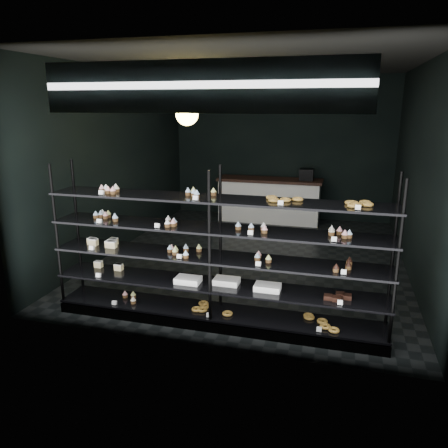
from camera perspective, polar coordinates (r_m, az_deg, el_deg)
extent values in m
cube|color=black|center=(7.67, 3.88, -4.32)|extent=(5.00, 6.00, 0.01)
cube|color=black|center=(7.24, 4.36, 20.17)|extent=(5.00, 6.00, 0.01)
cube|color=black|center=(10.23, 7.47, 9.74)|extent=(5.00, 0.01, 3.20)
cube|color=black|center=(4.43, -3.58, 2.48)|extent=(5.00, 0.01, 3.20)
cube|color=black|center=(8.15, -13.58, 8.02)|extent=(0.01, 6.00, 3.20)
cube|color=black|center=(7.23, 24.03, 6.23)|extent=(0.01, 6.00, 3.20)
cube|color=black|center=(5.45, -1.11, -12.22)|extent=(4.00, 0.50, 0.12)
cylinder|color=black|center=(5.76, -20.96, -1.79)|extent=(0.04, 0.04, 1.85)
cylinder|color=black|center=(6.11, -18.57, -0.63)|extent=(0.04, 0.04, 1.85)
cylinder|color=black|center=(4.89, -1.90, -3.73)|extent=(0.04, 0.04, 1.85)
cylinder|color=black|center=(5.29, -0.49, -2.23)|extent=(0.04, 0.04, 1.85)
cylinder|color=black|center=(4.73, 21.67, -5.54)|extent=(0.04, 0.04, 1.85)
cylinder|color=black|center=(5.14, 21.19, -3.84)|extent=(0.04, 0.04, 1.85)
cube|color=black|center=(5.41, -1.12, -11.37)|extent=(4.00, 0.50, 0.03)
cube|color=black|center=(5.26, -1.14, -7.97)|extent=(4.00, 0.50, 0.02)
cube|color=black|center=(5.13, -1.16, -4.38)|extent=(4.00, 0.50, 0.02)
cube|color=black|center=(5.03, -1.18, -0.63)|extent=(4.00, 0.50, 0.02)
cube|color=black|center=(4.94, -1.20, 3.28)|extent=(4.00, 0.50, 0.02)
cube|color=white|center=(5.31, -15.86, 3.96)|extent=(0.06, 0.04, 0.06)
cube|color=white|center=(4.83, -4.09, 3.40)|extent=(0.05, 0.04, 0.06)
cube|color=white|center=(4.60, 8.01, 2.68)|extent=(0.05, 0.04, 0.06)
cube|color=white|center=(4.57, 17.37, 2.04)|extent=(0.06, 0.04, 0.06)
cube|color=white|center=(5.42, -16.18, 0.36)|extent=(0.06, 0.04, 0.06)
cube|color=white|center=(5.08, -8.99, -0.20)|extent=(0.05, 0.04, 0.06)
cube|color=white|center=(4.75, 3.14, -1.14)|extent=(0.06, 0.04, 0.06)
cube|color=white|center=(4.65, 13.88, -1.94)|extent=(0.06, 0.04, 0.06)
cube|color=white|center=(5.57, -16.81, -3.04)|extent=(0.06, 0.04, 0.06)
cube|color=white|center=(5.08, -6.01, -4.23)|extent=(0.06, 0.04, 0.06)
cube|color=white|center=(4.83, 4.93, -5.27)|extent=(0.05, 0.04, 0.06)
cube|color=white|center=(4.77, 15.31, -6.08)|extent=(0.06, 0.04, 0.06)
cube|color=white|center=(5.67, -16.24, -6.44)|extent=(0.06, 0.04, 0.06)
cube|color=white|center=(4.90, 14.33, -9.84)|extent=(0.06, 0.04, 0.06)
cube|color=white|center=(5.68, -13.71, -10.04)|extent=(0.06, 0.04, 0.06)
cube|color=white|center=(5.25, -1.89, -11.83)|extent=(0.05, 0.04, 0.06)
cube|color=white|center=(5.06, 12.44, -13.32)|extent=(0.06, 0.04, 0.06)
cube|color=#0E1E46|center=(4.39, -3.49, 17.49)|extent=(3.20, 0.04, 0.45)
cube|color=white|center=(4.38, -3.58, 17.50)|extent=(3.30, 0.02, 0.50)
cylinder|color=black|center=(6.38, -4.96, 18.11)|extent=(0.01, 0.01, 0.57)
sphere|color=#FDD458|center=(6.38, -4.87, 14.11)|extent=(0.32, 0.32, 0.32)
cube|color=silver|center=(9.94, 5.91, 2.96)|extent=(2.23, 0.60, 0.92)
cube|color=black|center=(9.85, 5.99, 5.75)|extent=(2.32, 0.65, 0.06)
cube|color=black|center=(9.72, 10.74, 6.37)|extent=(0.30, 0.30, 0.25)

